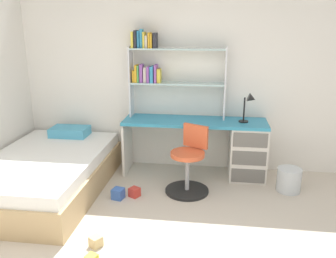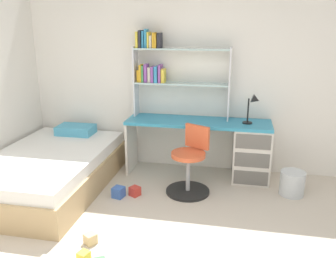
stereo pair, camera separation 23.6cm
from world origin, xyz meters
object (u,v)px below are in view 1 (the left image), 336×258
bookshelf_hutch (162,66)px  toy_block_red_2 (134,192)px  desk (232,146)px  toy_block_blue_3 (118,194)px  waste_bin (289,180)px  swivel_chair (189,166)px  bed_platform (46,173)px  desk_lamp (250,103)px  toy_block_natural_0 (96,242)px

bookshelf_hutch → toy_block_red_2: bearing=-102.4°
desk → toy_block_blue_3: (-1.31, -0.83, -0.36)m
bookshelf_hutch → waste_bin: (1.61, -0.50, -1.27)m
toy_block_red_2 → toy_block_blue_3: 0.19m
desk → swivel_chair: swivel_chair is taller
desk → bed_platform: bearing=-161.3°
swivel_chair → toy_block_red_2: bearing=-159.4°
desk → desk_lamp: bearing=-11.1°
swivel_chair → toy_block_natural_0: bearing=-121.2°
toy_block_natural_0 → toy_block_red_2: bearing=82.6°
bookshelf_hutch → toy_block_blue_3: 1.70m
desk → swivel_chair: 0.74m
bed_platform → toy_block_blue_3: bed_platform is taller
toy_block_natural_0 → toy_block_red_2: (0.13, 0.99, 0.00)m
waste_bin → toy_block_natural_0: size_ratio=2.92×
toy_block_blue_3 → desk_lamp: bearing=27.8°
desk → toy_block_red_2: desk is taller
desk_lamp → swivel_chair: bearing=-145.7°
bookshelf_hutch → toy_block_red_2: size_ratio=11.73×
bed_platform → bookshelf_hutch: bearing=35.1°
bed_platform → desk_lamp: bearing=16.6°
desk_lamp → waste_bin: (0.49, -0.32, -0.86)m
desk → bookshelf_hutch: size_ratio=1.47×
swivel_chair → waste_bin: swivel_chair is taller
swivel_chair → waste_bin: 1.22m
desk_lamp → toy_block_red_2: 1.77m
desk_lamp → bed_platform: size_ratio=0.19×
swivel_chair → desk: bearing=44.8°
bookshelf_hutch → swivel_chair: bookshelf_hutch is taller
bed_platform → desk: bearing=18.7°
toy_block_red_2 → toy_block_blue_3: size_ratio=0.87×
swivel_chair → toy_block_red_2: swivel_chair is taller
desk_lamp → toy_block_blue_3: size_ratio=3.12×
toy_block_blue_3 → toy_block_natural_0: bearing=-87.2°
desk → toy_block_natural_0: (-1.26, -1.74, -0.37)m
bed_platform → toy_block_natural_0: bearing=-46.7°
swivel_chair → toy_block_blue_3: swivel_chair is taller
bed_platform → toy_block_red_2: (1.07, -0.00, -0.18)m
waste_bin → toy_block_red_2: size_ratio=2.69×
desk → bookshelf_hutch: (-0.94, 0.14, 0.99)m
bookshelf_hutch → waste_bin: bearing=-17.3°
swivel_chair → toy_block_red_2: size_ratio=7.46×
bed_platform → waste_bin: (2.88, 0.39, -0.09)m
bookshelf_hutch → toy_block_natural_0: size_ratio=12.72×
waste_bin → toy_block_blue_3: waste_bin is taller
waste_bin → toy_block_natural_0: (-1.94, -1.39, -0.09)m
waste_bin → bed_platform: bearing=-172.3°
desk → waste_bin: 0.81m
desk_lamp → toy_block_blue_3: bearing=-152.2°
swivel_chair → toy_block_red_2: 0.70m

